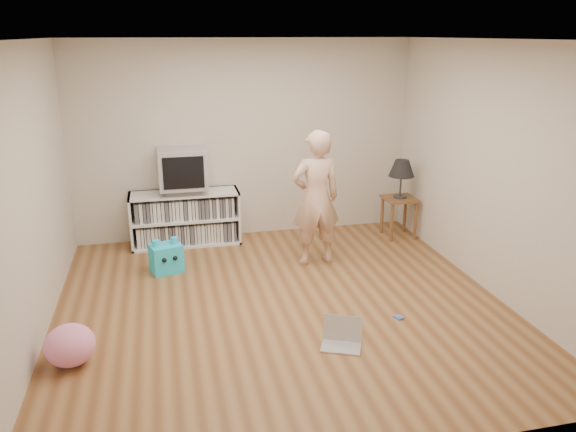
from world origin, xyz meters
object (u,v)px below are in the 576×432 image
Objects in this scene: side_table at (399,207)px; plush_pink at (70,345)px; person at (316,198)px; table_lamp at (402,169)px; media_unit at (185,218)px; dvd_deck at (184,190)px; crt_tv at (183,168)px; laptop at (342,337)px; plush_blue at (166,258)px.

side_table reaches higher than plush_pink.
table_lamp is at bearing -158.10° from person.
media_unit is at bearing 172.25° from side_table.
table_lamp is 4.63m from plush_pink.
person is (1.48, -1.03, 0.46)m from media_unit.
media_unit is at bearing 90.00° from dvd_deck.
plush_pink is at bearing -112.51° from dvd_deck.
crt_tv reaches higher than plush_pink.
plush_pink is at bearing -149.73° from side_table.
side_table is 1.07× the size of table_lamp.
laptop is 1.03× the size of plush_pink.
side_table is (2.83, -0.37, -0.60)m from crt_tv.
side_table is 0.53m from table_lamp.
plush_blue is at bearing -107.28° from media_unit.
person reaches higher than media_unit.
crt_tv is 2.92m from side_table.
laptop is (-1.63, -2.51, -0.35)m from side_table.
crt_tv is 3.01m from plush_pink.
dvd_deck is (0.00, -0.02, 0.39)m from media_unit.
person is 3.90× the size of plush_pink.
plush_blue is 1.97m from plush_pink.
person is at bearing -34.85° from media_unit.
table_lamp is at bearing -7.37° from crt_tv.
table_lamp is 3.25m from plush_blue.
media_unit is 3.11× the size of dvd_deck.
crt_tv is 1.44× the size of plush_pink.
laptop is (-1.63, -2.51, -0.88)m from table_lamp.
plush_blue is at bearing -170.75° from table_lamp.
table_lamp is (0.00, 0.00, 0.53)m from side_table.
dvd_deck is at bearing -37.92° from person.
table_lamp is (2.83, -0.39, 0.59)m from media_unit.
dvd_deck is 0.82× the size of side_table.
person is 3.97× the size of plush_blue.
media_unit is 0.67m from crt_tv.
crt_tv is (0.00, -0.02, 0.67)m from media_unit.
dvd_deck is 1.05× the size of laptop.
crt_tv reaches higher than dvd_deck.
dvd_deck reaches higher than plush_blue.
plush_pink is (-2.31, 0.21, 0.11)m from laptop.
media_unit is 0.86× the size of person.
plush_pink is at bearing -149.73° from table_lamp.
side_table is 1.28× the size of laptop.
side_table is 1.35× the size of plush_blue.
dvd_deck is 0.87× the size of table_lamp.
crt_tv is 3.26m from laptop.
crt_tv is 1.25m from plush_blue.
plush_blue is (-3.11, -0.51, -0.77)m from table_lamp.
person reaches higher than dvd_deck.
dvd_deck is 2.88m from side_table.
plush_blue is (-0.28, -0.88, -0.56)m from dvd_deck.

